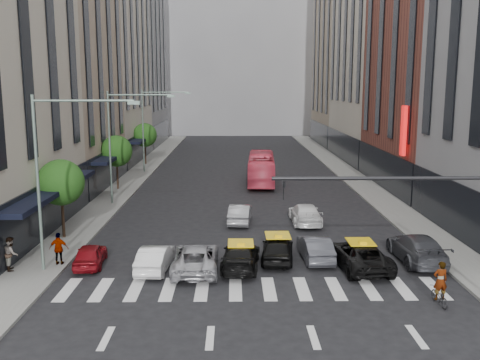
{
  "coord_description": "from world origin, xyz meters",
  "views": [
    {
      "loc": [
        -1.08,
        -22.72,
        9.6
      ],
      "look_at": [
        -0.69,
        8.8,
        4.0
      ],
      "focal_mm": 40.0,
      "sensor_mm": 36.0,
      "label": 1
    }
  ],
  "objects_px": {
    "streetlamp_near": "(55,160)",
    "taxi_left": "(241,256)",
    "taxi_center": "(278,248)",
    "motorcycle": "(439,296)",
    "streetlamp_far": "(151,120)",
    "bus": "(261,169)",
    "car_red": "(90,255)",
    "pedestrian_near": "(11,253)",
    "car_white_front": "(155,258)",
    "streetlamp_mid": "(121,132)",
    "pedestrian_far": "(59,249)"
  },
  "relations": [
    {
      "from": "streetlamp_far",
      "to": "motorcycle",
      "type": "height_order",
      "value": "streetlamp_far"
    },
    {
      "from": "streetlamp_mid",
      "to": "taxi_center",
      "type": "relative_size",
      "value": 2.13
    },
    {
      "from": "car_red",
      "to": "pedestrian_far",
      "type": "bearing_deg",
      "value": 1.25
    },
    {
      "from": "taxi_center",
      "to": "car_red",
      "type": "bearing_deg",
      "value": 10.01
    },
    {
      "from": "car_red",
      "to": "pedestrian_far",
      "type": "relative_size",
      "value": 2.07
    },
    {
      "from": "streetlamp_mid",
      "to": "taxi_center",
      "type": "bearing_deg",
      "value": -51.58
    },
    {
      "from": "streetlamp_far",
      "to": "taxi_left",
      "type": "distance_m",
      "value": 33.32
    },
    {
      "from": "streetlamp_near",
      "to": "taxi_left",
      "type": "distance_m",
      "value": 10.71
    },
    {
      "from": "taxi_left",
      "to": "pedestrian_near",
      "type": "distance_m",
      "value": 11.91
    },
    {
      "from": "streetlamp_near",
      "to": "pedestrian_far",
      "type": "height_order",
      "value": "streetlamp_near"
    },
    {
      "from": "motorcycle",
      "to": "pedestrian_near",
      "type": "height_order",
      "value": "pedestrian_near"
    },
    {
      "from": "car_white_front",
      "to": "taxi_center",
      "type": "bearing_deg",
      "value": -163.77
    },
    {
      "from": "streetlamp_far",
      "to": "bus",
      "type": "bearing_deg",
      "value": -28.93
    },
    {
      "from": "car_red",
      "to": "taxi_left",
      "type": "relative_size",
      "value": 0.77
    },
    {
      "from": "bus",
      "to": "motorcycle",
      "type": "bearing_deg",
      "value": 104.85
    },
    {
      "from": "streetlamp_far",
      "to": "car_red",
      "type": "distance_m",
      "value": 31.54
    },
    {
      "from": "streetlamp_near",
      "to": "streetlamp_far",
      "type": "height_order",
      "value": "same"
    },
    {
      "from": "motorcycle",
      "to": "streetlamp_far",
      "type": "bearing_deg",
      "value": -68.63
    },
    {
      "from": "streetlamp_near",
      "to": "streetlamp_mid",
      "type": "distance_m",
      "value": 16.0
    },
    {
      "from": "streetlamp_mid",
      "to": "bus",
      "type": "relative_size",
      "value": 0.85
    },
    {
      "from": "car_white_front",
      "to": "pedestrian_far",
      "type": "height_order",
      "value": "pedestrian_far"
    },
    {
      "from": "streetlamp_near",
      "to": "car_red",
      "type": "relative_size",
      "value": 2.5
    },
    {
      "from": "bus",
      "to": "pedestrian_far",
      "type": "bearing_deg",
      "value": 66.92
    },
    {
      "from": "streetlamp_mid",
      "to": "taxi_center",
      "type": "height_order",
      "value": "streetlamp_mid"
    },
    {
      "from": "streetlamp_near",
      "to": "streetlamp_far",
      "type": "distance_m",
      "value": 32.0
    },
    {
      "from": "streetlamp_mid",
      "to": "streetlamp_far",
      "type": "xyz_separation_m",
      "value": [
        0.0,
        16.0,
        0.0
      ]
    },
    {
      "from": "streetlamp_far",
      "to": "taxi_center",
      "type": "height_order",
      "value": "streetlamp_far"
    },
    {
      "from": "bus",
      "to": "pedestrian_near",
      "type": "height_order",
      "value": "bus"
    },
    {
      "from": "streetlamp_near",
      "to": "bus",
      "type": "xyz_separation_m",
      "value": [
        11.72,
        25.52,
        -4.43
      ]
    },
    {
      "from": "streetlamp_near",
      "to": "motorcycle",
      "type": "height_order",
      "value": "streetlamp_near"
    },
    {
      "from": "streetlamp_mid",
      "to": "car_red",
      "type": "relative_size",
      "value": 2.5
    },
    {
      "from": "taxi_center",
      "to": "pedestrian_near",
      "type": "relative_size",
      "value": 2.4
    },
    {
      "from": "car_red",
      "to": "taxi_left",
      "type": "bearing_deg",
      "value": 171.77
    },
    {
      "from": "taxi_center",
      "to": "motorcycle",
      "type": "relative_size",
      "value": 2.78
    },
    {
      "from": "taxi_center",
      "to": "bus",
      "type": "distance_m",
      "value": 23.9
    },
    {
      "from": "streetlamp_far",
      "to": "bus",
      "type": "distance_m",
      "value": 14.11
    },
    {
      "from": "taxi_left",
      "to": "bus",
      "type": "height_order",
      "value": "bus"
    },
    {
      "from": "streetlamp_near",
      "to": "bus",
      "type": "bearing_deg",
      "value": 65.34
    },
    {
      "from": "taxi_center",
      "to": "pedestrian_near",
      "type": "bearing_deg",
      "value": 13.0
    },
    {
      "from": "car_red",
      "to": "pedestrian_near",
      "type": "height_order",
      "value": "pedestrian_near"
    },
    {
      "from": "taxi_center",
      "to": "bus",
      "type": "height_order",
      "value": "bus"
    },
    {
      "from": "streetlamp_mid",
      "to": "pedestrian_far",
      "type": "relative_size",
      "value": 5.17
    },
    {
      "from": "car_white_front",
      "to": "pedestrian_near",
      "type": "height_order",
      "value": "pedestrian_near"
    },
    {
      "from": "car_red",
      "to": "taxi_center",
      "type": "distance_m",
      "value": 10.17
    },
    {
      "from": "taxi_center",
      "to": "motorcycle",
      "type": "bearing_deg",
      "value": 143.44
    },
    {
      "from": "streetlamp_mid",
      "to": "pedestrian_far",
      "type": "height_order",
      "value": "streetlamp_mid"
    },
    {
      "from": "bus",
      "to": "streetlamp_mid",
      "type": "bearing_deg",
      "value": 42.02
    },
    {
      "from": "taxi_center",
      "to": "motorcycle",
      "type": "distance_m",
      "value": 9.06
    },
    {
      "from": "streetlamp_far",
      "to": "motorcycle",
      "type": "relative_size",
      "value": 5.92
    },
    {
      "from": "streetlamp_near",
      "to": "car_white_front",
      "type": "bearing_deg",
      "value": 2.55
    }
  ]
}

